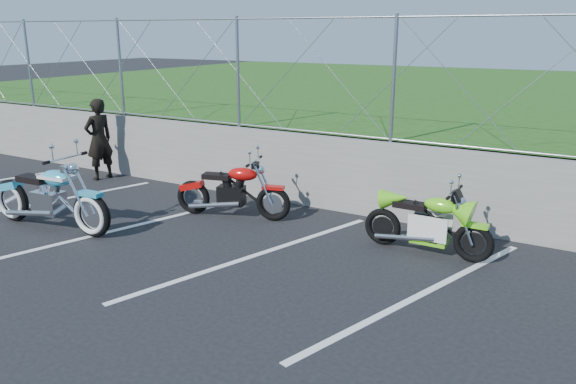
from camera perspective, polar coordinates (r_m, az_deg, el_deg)
The scene contains 9 objects.
ground at distance 7.22m, azimuth -7.66°, elevation -9.01°, with size 90.00×90.00×0.00m, color black.
retaining_wall at distance 9.84m, azimuth 4.71°, elevation 1.93°, with size 30.00×0.22×1.30m, color slate.
grass_field at distance 19.22m, azimuth 17.85°, elevation 8.14°, with size 30.00×20.00×1.30m, color #1D4813.
chain_link_fence at distance 9.57m, azimuth 4.94°, elevation 11.55°, with size 28.00×0.03×2.00m.
parking_lines at distance 7.42m, azimuth 4.60°, elevation -8.18°, with size 18.29×4.31×0.01m.
cruiser_turquoise at distance 9.58m, azimuth -22.95°, elevation -0.70°, with size 2.45×0.77×1.22m.
naked_orange at distance 9.44m, azimuth -5.51°, elevation -0.07°, with size 1.98×0.75×1.01m.
sportbike_green at distance 8.12m, azimuth 14.10°, elevation -3.32°, with size 1.86×0.66×0.96m.
person_standing at distance 12.46m, azimuth -18.66°, elevation 5.09°, with size 0.62×0.41×1.70m, color black.
Camera 1 is at (4.08, -5.13, 3.04)m, focal length 35.00 mm.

